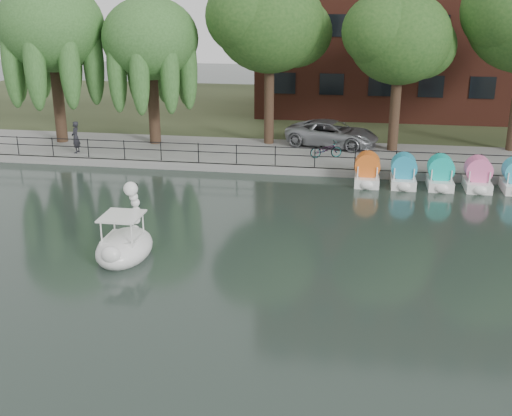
% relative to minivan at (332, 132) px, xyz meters
% --- Properties ---
extents(ground_plane, '(120.00, 120.00, 0.00)m').
position_rel_minivan_xyz_m(ground_plane, '(-2.64, -17.85, -1.23)').
color(ground_plane, '#2F3D37').
extents(promenade, '(40.00, 6.00, 0.40)m').
position_rel_minivan_xyz_m(promenade, '(-2.64, -1.85, -1.03)').
color(promenade, gray).
rests_on(promenade, ground_plane).
extents(kerb, '(40.00, 0.25, 0.40)m').
position_rel_minivan_xyz_m(kerb, '(-2.64, -4.80, -1.03)').
color(kerb, gray).
rests_on(kerb, ground_plane).
extents(land_strip, '(60.00, 22.00, 0.36)m').
position_rel_minivan_xyz_m(land_strip, '(-2.64, 12.15, -1.05)').
color(land_strip, '#47512D').
rests_on(land_strip, ground_plane).
extents(railing, '(32.00, 0.05, 1.00)m').
position_rel_minivan_xyz_m(railing, '(-2.64, -4.60, -0.08)').
color(railing, black).
rests_on(railing, promenade).
extents(willow_left, '(5.88, 5.88, 9.01)m').
position_rel_minivan_xyz_m(willow_left, '(-15.64, -1.35, 5.64)').
color(willow_left, '#473323').
rests_on(willow_left, promenade).
extents(willow_mid, '(5.32, 5.32, 8.15)m').
position_rel_minivan_xyz_m(willow_mid, '(-10.14, -0.85, 5.02)').
color(willow_mid, '#473323').
rests_on(willow_mid, promenade).
extents(broadleaf_center, '(6.00, 6.00, 9.25)m').
position_rel_minivan_xyz_m(broadleaf_center, '(-3.64, 0.15, 5.83)').
color(broadleaf_center, '#473323').
rests_on(broadleaf_center, promenade).
extents(broadleaf_right, '(5.40, 5.40, 8.32)m').
position_rel_minivan_xyz_m(broadleaf_right, '(3.36, -0.35, 5.16)').
color(broadleaf_right, '#473323').
rests_on(broadleaf_right, promenade).
extents(minivan, '(4.14, 6.44, 1.65)m').
position_rel_minivan_xyz_m(minivan, '(0.00, 0.00, 0.00)').
color(minivan, gray).
rests_on(minivan, promenade).
extents(bicycle, '(1.13, 1.82, 1.00)m').
position_rel_minivan_xyz_m(bicycle, '(-0.19, -2.67, -0.33)').
color(bicycle, gray).
rests_on(bicycle, promenade).
extents(pedestrian, '(0.53, 0.74, 1.98)m').
position_rel_minivan_xyz_m(pedestrian, '(-13.68, -3.76, 0.16)').
color(pedestrian, black).
rests_on(pedestrian, promenade).
extents(swan_boat, '(1.84, 3.04, 2.46)m').
position_rel_minivan_xyz_m(swan_boat, '(-6.47, -15.99, -0.69)').
color(swan_boat, white).
rests_on(swan_boat, ground_plane).
extents(pedal_boat_row, '(11.35, 1.70, 1.40)m').
position_rel_minivan_xyz_m(pedal_boat_row, '(7.06, -5.86, -0.62)').
color(pedal_boat_row, white).
rests_on(pedal_boat_row, ground_plane).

